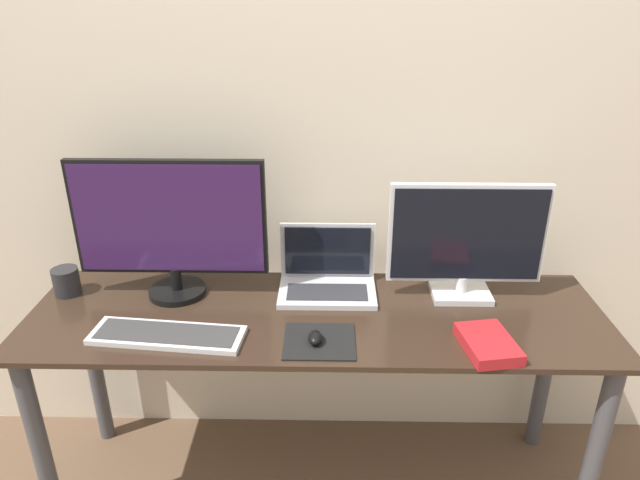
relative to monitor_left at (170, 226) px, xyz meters
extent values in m
cube|color=beige|center=(0.47, 0.22, 0.28)|extent=(7.00, 0.05, 2.50)
cube|color=#332319|center=(0.47, -0.12, -0.26)|extent=(1.84, 0.56, 0.02)
cylinder|color=#47474C|center=(-0.39, -0.34, -0.62)|extent=(0.06, 0.06, 0.70)
cylinder|color=#47474C|center=(1.33, -0.34, -0.62)|extent=(0.06, 0.06, 0.70)
cylinder|color=#47474C|center=(-0.39, 0.10, -0.62)|extent=(0.06, 0.06, 0.70)
cylinder|color=#47474C|center=(1.33, 0.10, -0.62)|extent=(0.06, 0.06, 0.70)
cylinder|color=black|center=(0.00, 0.00, -0.24)|extent=(0.19, 0.19, 0.02)
cylinder|color=black|center=(0.00, 0.00, -0.19)|extent=(0.04, 0.04, 0.08)
cube|color=black|center=(0.00, 0.00, 0.03)|extent=(0.62, 0.02, 0.38)
cube|color=#331947|center=(0.00, -0.01, 0.03)|extent=(0.60, 0.01, 0.36)
cube|color=silver|center=(0.95, 0.00, -0.24)|extent=(0.19, 0.14, 0.02)
cylinder|color=silver|center=(0.95, 0.00, -0.20)|extent=(0.04, 0.04, 0.05)
cube|color=silver|center=(0.95, 0.00, -0.02)|extent=(0.51, 0.02, 0.33)
cube|color=black|center=(0.95, -0.01, -0.02)|extent=(0.48, 0.01, 0.31)
cube|color=silver|center=(0.51, 0.00, -0.24)|extent=(0.33, 0.20, 0.02)
cube|color=#2D2D33|center=(0.51, -0.02, -0.23)|extent=(0.27, 0.11, 0.00)
cube|color=silver|center=(0.51, 0.10, -0.13)|extent=(0.33, 0.01, 0.20)
cube|color=black|center=(0.51, 0.09, -0.13)|extent=(0.29, 0.01, 0.17)
cube|color=silver|center=(0.03, -0.26, -0.24)|extent=(0.46, 0.18, 0.02)
cube|color=#383838|center=(0.03, -0.26, -0.23)|extent=(0.43, 0.15, 0.00)
cube|color=black|center=(0.49, -0.28, -0.25)|extent=(0.21, 0.19, 0.00)
ellipsoid|color=black|center=(0.48, -0.29, -0.23)|extent=(0.04, 0.07, 0.03)
cube|color=red|center=(0.97, -0.31, -0.23)|extent=(0.17, 0.21, 0.04)
cube|color=white|center=(0.97, -0.31, -0.23)|extent=(0.16, 0.21, 0.03)
cylinder|color=#262628|center=(-0.37, -0.01, -0.20)|extent=(0.09, 0.09, 0.09)
camera|label=1|loc=(0.51, -1.68, 0.71)|focal=32.00mm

